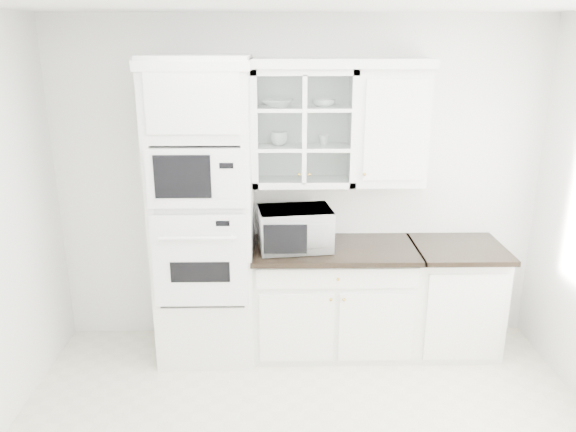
{
  "coord_description": "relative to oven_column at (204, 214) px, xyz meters",
  "views": [
    {
      "loc": [
        -0.17,
        -2.76,
        2.51
      ],
      "look_at": [
        -0.1,
        1.05,
        1.3
      ],
      "focal_mm": 35.0,
      "sensor_mm": 36.0,
      "label": 1
    }
  ],
  "objects": [
    {
      "name": "upper_cabinet_glass",
      "position": [
        0.78,
        0.17,
        0.65
      ],
      "size": [
        0.8,
        0.33,
        0.9
      ],
      "color": "white",
      "rests_on": "room_shell"
    },
    {
      "name": "countertop_microwave",
      "position": [
        0.71,
        0.0,
        -0.12
      ],
      "size": [
        0.62,
        0.53,
        0.33
      ],
      "primitive_type": "imported",
      "rotation": [
        0.0,
        0.0,
        3.27
      ],
      "color": "white",
      "rests_on": "base_cabinet_run"
    },
    {
      "name": "bowl_b",
      "position": [
        0.93,
        0.17,
        0.84
      ],
      "size": [
        0.21,
        0.21,
        0.06
      ],
      "primitive_type": "imported",
      "rotation": [
        0.0,
        0.0,
        -0.23
      ],
      "color": "white",
      "rests_on": "upper_cabinet_glass"
    },
    {
      "name": "oven_column",
      "position": [
        0.0,
        0.0,
        0.0
      ],
      "size": [
        0.76,
        0.68,
        2.4
      ],
      "color": "white",
      "rests_on": "ground"
    },
    {
      "name": "crown_molding",
      "position": [
        0.68,
        0.14,
        1.14
      ],
      "size": [
        2.14,
        0.38,
        0.07
      ],
      "primitive_type": "cube",
      "color": "white",
      "rests_on": "room_shell"
    },
    {
      "name": "cup_a",
      "position": [
        0.59,
        0.17,
        0.56
      ],
      "size": [
        0.14,
        0.14,
        0.11
      ],
      "primitive_type": "imported",
      "rotation": [
        0.0,
        0.0,
        0.05
      ],
      "color": "white",
      "rests_on": "upper_cabinet_glass"
    },
    {
      "name": "cup_b",
      "position": [
        0.94,
        0.18,
        0.55
      ],
      "size": [
        0.09,
        0.09,
        0.08
      ],
      "primitive_type": "imported",
      "rotation": [
        0.0,
        0.0,
        0.06
      ],
      "color": "white",
      "rests_on": "upper_cabinet_glass"
    },
    {
      "name": "bowl_a",
      "position": [
        0.58,
        0.15,
        0.84
      ],
      "size": [
        0.29,
        0.29,
        0.06
      ],
      "primitive_type": "imported",
      "rotation": [
        0.0,
        0.0,
        -0.33
      ],
      "color": "white",
      "rests_on": "upper_cabinet_glass"
    },
    {
      "name": "room_shell",
      "position": [
        0.75,
        -0.99,
        0.58
      ],
      "size": [
        4.0,
        3.5,
        2.7
      ],
      "color": "white",
      "rests_on": "ground"
    },
    {
      "name": "base_cabinet_run",
      "position": [
        1.03,
        0.03,
        -0.74
      ],
      "size": [
        1.32,
        0.67,
        0.92
      ],
      "color": "white",
      "rests_on": "ground"
    },
    {
      "name": "upper_cabinet_solid",
      "position": [
        1.46,
        0.17,
        0.65
      ],
      "size": [
        0.55,
        0.33,
        0.9
      ],
      "primitive_type": "cube",
      "color": "white",
      "rests_on": "room_shell"
    },
    {
      "name": "extra_base_cabinet",
      "position": [
        2.03,
        0.03,
        -0.74
      ],
      "size": [
        0.72,
        0.67,
        0.92
      ],
      "color": "white",
      "rests_on": "ground"
    }
  ]
}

